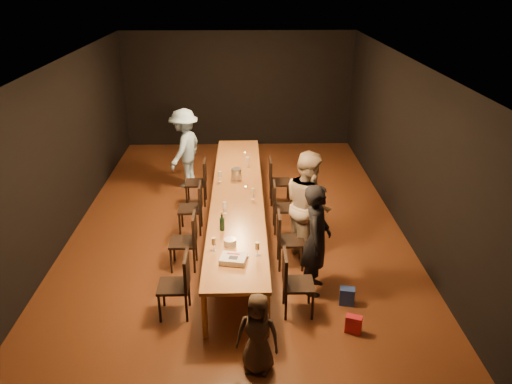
{
  "coord_description": "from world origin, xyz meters",
  "views": [
    {
      "loc": [
        0.12,
        -8.09,
        4.37
      ],
      "look_at": [
        0.32,
        -0.52,
        1.0
      ],
      "focal_mm": 35.0,
      "sensor_mm": 36.0,
      "label": 1
    }
  ],
  "objects_px": {
    "chair_left_3": "(196,182)",
    "man_blue": "(185,148)",
    "woman_tan": "(308,205)",
    "chair_left_2": "(190,208)",
    "chair_right_3": "(280,181)",
    "chair_right_2": "(285,207)",
    "plate_stack": "(230,242)",
    "chair_right_1": "(291,240)",
    "chair_left_1": "(183,241)",
    "birthday_cake": "(233,259)",
    "child": "(258,334)",
    "table": "(237,196)",
    "chair_left_0": "(174,285)",
    "ice_bucket": "(236,174)",
    "champagne_bottle": "(222,221)",
    "chair_right_0": "(298,283)",
    "woman_birthday": "(316,240)"
  },
  "relations": [
    {
      "from": "woman_tan",
      "to": "chair_left_2",
      "type": "bearing_deg",
      "value": 50.56
    },
    {
      "from": "chair_right_2",
      "to": "champagne_bottle",
      "type": "relative_size",
      "value": 3.0
    },
    {
      "from": "chair_right_1",
      "to": "plate_stack",
      "type": "height_order",
      "value": "chair_right_1"
    },
    {
      "from": "chair_right_1",
      "to": "chair_right_2",
      "type": "xyz_separation_m",
      "value": [
        0.0,
        1.2,
        0.0
      ]
    },
    {
      "from": "chair_right_2",
      "to": "ice_bucket",
      "type": "height_order",
      "value": "ice_bucket"
    },
    {
      "from": "chair_left_3",
      "to": "birthday_cake",
      "type": "distance_m",
      "value": 3.58
    },
    {
      "from": "chair_left_1",
      "to": "birthday_cake",
      "type": "distance_m",
      "value": 1.39
    },
    {
      "from": "birthday_cake",
      "to": "child",
      "type": "bearing_deg",
      "value": -65.04
    },
    {
      "from": "table",
      "to": "plate_stack",
      "type": "height_order",
      "value": "plate_stack"
    },
    {
      "from": "woman_birthday",
      "to": "chair_left_3",
      "type": "bearing_deg",
      "value": 45.29
    },
    {
      "from": "chair_right_0",
      "to": "chair_left_2",
      "type": "relative_size",
      "value": 1.0
    },
    {
      "from": "chair_left_0",
      "to": "ice_bucket",
      "type": "relative_size",
      "value": 4.32
    },
    {
      "from": "woman_birthday",
      "to": "table",
      "type": "bearing_deg",
      "value": 43.77
    },
    {
      "from": "chair_right_2",
      "to": "plate_stack",
      "type": "xyz_separation_m",
      "value": [
        -0.94,
        -1.84,
        0.34
      ]
    },
    {
      "from": "chair_left_2",
      "to": "chair_left_3",
      "type": "bearing_deg",
      "value": 0.0
    },
    {
      "from": "chair_left_1",
      "to": "champagne_bottle",
      "type": "bearing_deg",
      "value": -105.06
    },
    {
      "from": "chair_left_1",
      "to": "ice_bucket",
      "type": "xyz_separation_m",
      "value": [
        0.83,
        1.84,
        0.39
      ]
    },
    {
      "from": "chair_left_1",
      "to": "birthday_cake",
      "type": "relative_size",
      "value": 2.36
    },
    {
      "from": "child",
      "to": "plate_stack",
      "type": "xyz_separation_m",
      "value": [
        -0.35,
        1.64,
        0.28
      ]
    },
    {
      "from": "table",
      "to": "ice_bucket",
      "type": "bearing_deg",
      "value": 91.7
    },
    {
      "from": "chair_right_0",
      "to": "chair_left_1",
      "type": "relative_size",
      "value": 1.0
    },
    {
      "from": "man_blue",
      "to": "ice_bucket",
      "type": "relative_size",
      "value": 8.01
    },
    {
      "from": "chair_right_3",
      "to": "man_blue",
      "type": "bearing_deg",
      "value": -115.39
    },
    {
      "from": "birthday_cake",
      "to": "man_blue",
      "type": "bearing_deg",
      "value": 115.3
    },
    {
      "from": "ice_bucket",
      "to": "child",
      "type": "bearing_deg",
      "value": -86.09
    },
    {
      "from": "chair_right_3",
      "to": "birthday_cake",
      "type": "height_order",
      "value": "chair_right_3"
    },
    {
      "from": "chair_left_3",
      "to": "plate_stack",
      "type": "distance_m",
      "value": 3.15
    },
    {
      "from": "chair_right_3",
      "to": "chair_left_3",
      "type": "xyz_separation_m",
      "value": [
        -1.7,
        0.0,
        0.0
      ]
    },
    {
      "from": "chair_left_1",
      "to": "chair_left_2",
      "type": "height_order",
      "value": "same"
    },
    {
      "from": "plate_stack",
      "to": "champagne_bottle",
      "type": "bearing_deg",
      "value": 105.6
    },
    {
      "from": "chair_right_1",
      "to": "champagne_bottle",
      "type": "bearing_deg",
      "value": -80.94
    },
    {
      "from": "table",
      "to": "chair_left_0",
      "type": "xyz_separation_m",
      "value": [
        -0.85,
        -2.4,
        -0.24
      ]
    },
    {
      "from": "plate_stack",
      "to": "chair_right_2",
      "type": "bearing_deg",
      "value": 62.95
    },
    {
      "from": "man_blue",
      "to": "woman_tan",
      "type": "bearing_deg",
      "value": 57.6
    },
    {
      "from": "woman_tan",
      "to": "man_blue",
      "type": "relative_size",
      "value": 1.05
    },
    {
      "from": "chair_right_3",
      "to": "chair_left_2",
      "type": "height_order",
      "value": "same"
    },
    {
      "from": "table",
      "to": "chair_left_3",
      "type": "xyz_separation_m",
      "value": [
        -0.85,
        1.2,
        -0.24
      ]
    },
    {
      "from": "chair_left_2",
      "to": "woman_birthday",
      "type": "height_order",
      "value": "woman_birthday"
    },
    {
      "from": "birthday_cake",
      "to": "plate_stack",
      "type": "distance_m",
      "value": 0.44
    },
    {
      "from": "chair_left_3",
      "to": "man_blue",
      "type": "xyz_separation_m",
      "value": [
        -0.3,
        0.95,
        0.4
      ]
    },
    {
      "from": "chair_right_1",
      "to": "man_blue",
      "type": "relative_size",
      "value": 0.54
    },
    {
      "from": "chair_right_3",
      "to": "chair_left_0",
      "type": "bearing_deg",
      "value": -25.28
    },
    {
      "from": "chair_left_0",
      "to": "woman_birthday",
      "type": "bearing_deg",
      "value": -75.27
    },
    {
      "from": "child",
      "to": "birthday_cake",
      "type": "height_order",
      "value": "child"
    },
    {
      "from": "ice_bucket",
      "to": "table",
      "type": "bearing_deg",
      "value": -88.3
    },
    {
      "from": "chair_right_1",
      "to": "chair_right_2",
      "type": "bearing_deg",
      "value": 180.0
    },
    {
      "from": "chair_left_1",
      "to": "chair_left_2",
      "type": "distance_m",
      "value": 1.2
    },
    {
      "from": "table",
      "to": "woman_birthday",
      "type": "distance_m",
      "value": 2.2
    },
    {
      "from": "man_blue",
      "to": "champagne_bottle",
      "type": "bearing_deg",
      "value": 34.86
    },
    {
      "from": "chair_right_0",
      "to": "plate_stack",
      "type": "bearing_deg",
      "value": -121.03
    }
  ]
}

